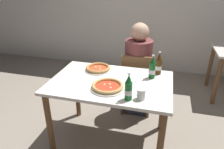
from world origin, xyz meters
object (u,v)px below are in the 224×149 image
object	(u,v)px
paper_cup	(141,94)
pizza_marinara_far	(108,86)
dining_table_main	(111,91)
beer_bottle_right	(152,69)
napkin_with_cutlery	(134,78)
diner_seated	(138,72)
chair_behind_table	(137,80)
beer_bottle_left	(159,65)
beer_bottle_center	(128,89)
pizza_margherita_near	(98,68)

from	to	relation	value
paper_cup	pizza_marinara_far	bearing A→B (deg)	162.01
paper_cup	dining_table_main	bearing A→B (deg)	142.72
beer_bottle_right	napkin_with_cutlery	distance (m)	0.21
dining_table_main	diner_seated	bearing A→B (deg)	74.79
chair_behind_table	beer_bottle_right	world-z (taller)	beer_bottle_right
pizza_marinara_far	napkin_with_cutlery	distance (m)	0.34
dining_table_main	pizza_marinara_far	size ratio (longest dim) A/B	3.70
diner_seated	napkin_with_cutlery	world-z (taller)	diner_seated
diner_seated	paper_cup	world-z (taller)	diner_seated
chair_behind_table	pizza_marinara_far	xyz separation A→B (m)	(-0.17, -0.76, 0.29)
napkin_with_cutlery	paper_cup	world-z (taller)	paper_cup
chair_behind_table	beer_bottle_left	xyz separation A→B (m)	(0.26, -0.31, 0.37)
dining_table_main	beer_bottle_left	size ratio (longest dim) A/B	4.86
beer_bottle_center	paper_cup	world-z (taller)	beer_bottle_center
diner_seated	pizza_margherita_near	bearing A→B (deg)	-131.54
pizza_marinara_far	pizza_margherita_near	bearing A→B (deg)	120.27
pizza_marinara_far	napkin_with_cutlery	xyz separation A→B (m)	(0.20, 0.28, -0.02)
dining_table_main	beer_bottle_right	xyz separation A→B (m)	(0.39, 0.18, 0.22)
chair_behind_table	diner_seated	world-z (taller)	diner_seated
pizza_margherita_near	pizza_marinara_far	xyz separation A→B (m)	(0.22, -0.37, -0.00)
napkin_with_cutlery	diner_seated	bearing A→B (deg)	93.33
pizza_marinara_far	beer_bottle_left	distance (m)	0.63
pizza_margherita_near	paper_cup	bearing A→B (deg)	-41.47
dining_table_main	beer_bottle_left	bearing A→B (deg)	33.90
chair_behind_table	beer_bottle_right	xyz separation A→B (m)	(0.20, -0.43, 0.37)
chair_behind_table	pizza_marinara_far	bearing A→B (deg)	73.93
pizza_margherita_near	napkin_with_cutlery	distance (m)	0.43
dining_table_main	beer_bottle_right	size ratio (longest dim) A/B	4.86
beer_bottle_right	napkin_with_cutlery	world-z (taller)	beer_bottle_right
pizza_marinara_far	napkin_with_cutlery	bearing A→B (deg)	54.68
beer_bottle_center	napkin_with_cutlery	bearing A→B (deg)	92.90
pizza_margherita_near	beer_bottle_left	xyz separation A→B (m)	(0.65, 0.07, 0.08)
dining_table_main	beer_bottle_center	distance (m)	0.43
chair_behind_table	pizza_margherita_near	size ratio (longest dim) A/B	2.92
beer_bottle_left	beer_bottle_right	distance (m)	0.13
chair_behind_table	pizza_marinara_far	world-z (taller)	chair_behind_table
pizza_margherita_near	beer_bottle_left	world-z (taller)	beer_bottle_left
dining_table_main	beer_bottle_left	xyz separation A→B (m)	(0.44, 0.30, 0.22)
chair_behind_table	diner_seated	bearing A→B (deg)	-88.70
pizza_marinara_far	diner_seated	bearing A→B (deg)	78.26
dining_table_main	beer_bottle_center	xyz separation A→B (m)	(0.23, -0.29, 0.22)
dining_table_main	napkin_with_cutlery	bearing A→B (deg)	31.96
pizza_margherita_near	beer_bottle_center	bearing A→B (deg)	-49.49
beer_bottle_right	paper_cup	size ratio (longest dim) A/B	2.60
chair_behind_table	beer_bottle_center	xyz separation A→B (m)	(0.05, -0.90, 0.37)
diner_seated	napkin_with_cutlery	distance (m)	0.56
pizza_margherita_near	beer_bottle_right	distance (m)	0.60
diner_seated	pizza_margherita_near	size ratio (longest dim) A/B	4.16
dining_table_main	paper_cup	world-z (taller)	paper_cup
diner_seated	beer_bottle_right	size ratio (longest dim) A/B	4.89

